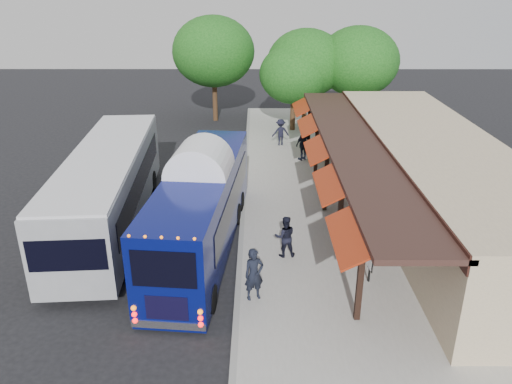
% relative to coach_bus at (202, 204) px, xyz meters
% --- Properties ---
extents(ground, '(90.00, 90.00, 0.00)m').
position_rel_coach_bus_xyz_m(ground, '(1.45, -0.87, -1.89)').
color(ground, black).
rests_on(ground, ground).
extents(sidewalk, '(10.00, 40.00, 0.15)m').
position_rel_coach_bus_xyz_m(sidewalk, '(6.45, 3.13, -1.81)').
color(sidewalk, '#9E9B93').
rests_on(sidewalk, ground).
extents(curb, '(0.20, 40.00, 0.16)m').
position_rel_coach_bus_xyz_m(curb, '(1.50, 3.13, -1.81)').
color(curb, gray).
rests_on(curb, ground).
extents(station_shelter, '(8.15, 20.00, 3.60)m').
position_rel_coach_bus_xyz_m(station_shelter, '(9.83, 3.13, -0.04)').
color(station_shelter, tan).
rests_on(station_shelter, ground).
extents(coach_bus, '(3.32, 11.14, 3.51)m').
position_rel_coach_bus_xyz_m(coach_bus, '(0.00, 0.00, 0.00)').
color(coach_bus, '#070F5C').
rests_on(coach_bus, ground).
extents(city_bus, '(3.59, 12.66, 3.36)m').
position_rel_coach_bus_xyz_m(city_bus, '(-4.15, 2.01, -0.03)').
color(city_bus, gray).
rests_on(city_bus, ground).
extents(ped_a, '(0.77, 0.64, 1.81)m').
position_rel_coach_bus_xyz_m(ped_a, '(2.05, -3.69, -0.83)').
color(ped_a, black).
rests_on(ped_a, sidewalk).
extents(ped_b, '(0.85, 0.69, 1.64)m').
position_rel_coach_bus_xyz_m(ped_b, '(3.20, -0.91, -0.92)').
color(ped_b, black).
rests_on(ped_b, sidewalk).
extents(ped_c, '(1.18, 1.09, 1.94)m').
position_rel_coach_bus_xyz_m(ped_c, '(4.85, 10.25, -0.77)').
color(ped_c, black).
rests_on(ped_c, sidewalk).
extents(ped_d, '(1.19, 0.82, 1.69)m').
position_rel_coach_bus_xyz_m(ped_d, '(3.65, 13.13, -0.89)').
color(ped_d, black).
rests_on(ped_d, sidewalk).
extents(sign_board, '(0.10, 0.48, 1.06)m').
position_rel_coach_bus_xyz_m(sign_board, '(6.05, -2.69, -1.02)').
color(sign_board, black).
rests_on(sign_board, sidewalk).
extents(tree_left, '(4.72, 4.72, 6.04)m').
position_rel_coach_bus_xyz_m(tree_left, '(4.66, 16.73, 2.14)').
color(tree_left, '#382314').
rests_on(tree_left, ground).
extents(tree_mid, '(5.44, 5.44, 6.96)m').
position_rel_coach_bus_xyz_m(tree_mid, '(5.54, 17.61, 2.76)').
color(tree_mid, '#382314').
rests_on(tree_mid, ground).
extents(tree_right, '(5.59, 5.59, 7.16)m').
position_rel_coach_bus_xyz_m(tree_right, '(9.09, 17.44, 2.88)').
color(tree_right, '#382314').
rests_on(tree_right, ground).
extents(tree_far, '(6.00, 6.00, 7.69)m').
position_rel_coach_bus_xyz_m(tree_far, '(-1.03, 19.84, 3.24)').
color(tree_far, '#382314').
rests_on(tree_far, ground).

